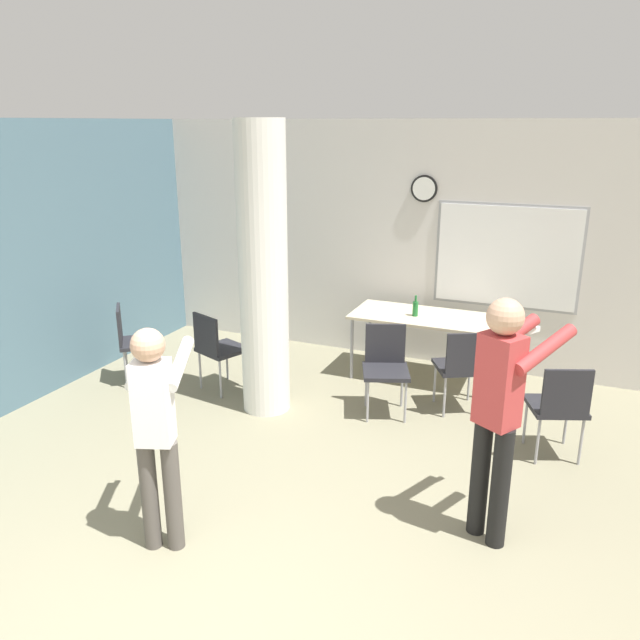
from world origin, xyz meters
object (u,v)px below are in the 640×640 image
object	(u,v)px
chair_table_front	(386,363)
person_playing_front	(156,422)
chair_by_left_wall	(134,338)
chair_table_right	(461,364)
chair_near_pillar	(217,346)
chair_mid_room	(559,404)
folding_table	(425,320)
person_playing_side	(500,403)
bottle_on_table	(415,308)

from	to	relation	value
chair_table_front	person_playing_front	distance (m)	2.70
chair_table_front	chair_by_left_wall	bearing A→B (deg)	-172.76
chair_table_right	chair_near_pillar	bearing A→B (deg)	-168.99
chair_mid_room	chair_table_front	bearing A→B (deg)	169.03
chair_table_front	chair_table_right	bearing A→B (deg)	21.56
folding_table	person_playing_front	distance (m)	3.66
chair_by_left_wall	person_playing_side	bearing A→B (deg)	-17.42
chair_by_left_wall	person_playing_front	xyz separation A→B (m)	(2.01, -2.21, 0.41)
chair_mid_room	chair_near_pillar	distance (m)	3.41
chair_near_pillar	person_playing_side	distance (m)	3.40
chair_near_pillar	chair_table_front	distance (m)	1.80
folding_table	chair_by_left_wall	world-z (taller)	chair_by_left_wall
chair_mid_room	chair_by_left_wall	xyz separation A→B (m)	(-4.38, -0.04, 0.00)
folding_table	chair_by_left_wall	bearing A→B (deg)	-155.41
chair_table_right	bottle_on_table	bearing A→B (deg)	134.77
chair_table_right	person_playing_front	distance (m)	3.21
chair_by_left_wall	chair_table_front	xyz separation A→B (m)	(2.77, 0.35, 0.00)
chair_mid_room	person_playing_front	size ratio (longest dim) A/B	0.56
folding_table	chair_table_front	bearing A→B (deg)	-98.00
folding_table	bottle_on_table	bearing A→B (deg)	-149.77
chair_table_right	chair_table_front	size ratio (longest dim) A/B	1.00
folding_table	chair_table_front	size ratio (longest dim) A/B	1.82
chair_table_right	chair_by_left_wall	xyz separation A→B (m)	(-3.45, -0.62, 0.00)
chair_near_pillar	person_playing_front	xyz separation A→B (m)	(1.03, -2.35, 0.41)
chair_by_left_wall	chair_mid_room	bearing A→B (deg)	0.51
person_playing_front	folding_table	bearing A→B (deg)	75.77
bottle_on_table	chair_table_front	size ratio (longest dim) A/B	0.27
person_playing_side	chair_near_pillar	bearing A→B (deg)	155.28
bottle_on_table	chair_mid_room	world-z (taller)	bottle_on_table
chair_table_right	person_playing_front	bearing A→B (deg)	-117.05
chair_mid_room	person_playing_front	bearing A→B (deg)	-136.53
folding_table	chair_table_right	xyz separation A→B (m)	(0.55, -0.71, -0.18)
chair_by_left_wall	chair_near_pillar	distance (m)	0.99
bottle_on_table	chair_by_left_wall	bearing A→B (deg)	-155.61
chair_table_front	person_playing_side	bearing A→B (deg)	-52.06
chair_table_right	chair_by_left_wall	size ratio (longest dim) A/B	1.00
folding_table	bottle_on_table	world-z (taller)	bottle_on_table
folding_table	chair_mid_room	bearing A→B (deg)	-41.18
bottle_on_table	chair_near_pillar	world-z (taller)	bottle_on_table
chair_mid_room	bottle_on_table	bearing A→B (deg)	141.86
chair_table_right	chair_mid_room	bearing A→B (deg)	-32.22
bottle_on_table	chair_by_left_wall	size ratio (longest dim) A/B	0.27
bottle_on_table	chair_table_front	world-z (taller)	bottle_on_table
folding_table	chair_mid_room	xyz separation A→B (m)	(1.47, -1.29, -0.18)
chair_table_front	chair_near_pillar	bearing A→B (deg)	-173.29
chair_table_front	person_playing_side	xyz separation A→B (m)	(1.26, -1.61, 0.51)
bottle_on_table	chair_table_right	distance (m)	0.97
bottle_on_table	person_playing_side	bearing A→B (deg)	-64.35
folding_table	chair_near_pillar	size ratio (longest dim) A/B	1.82
person_playing_side	person_playing_front	size ratio (longest dim) A/B	1.11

